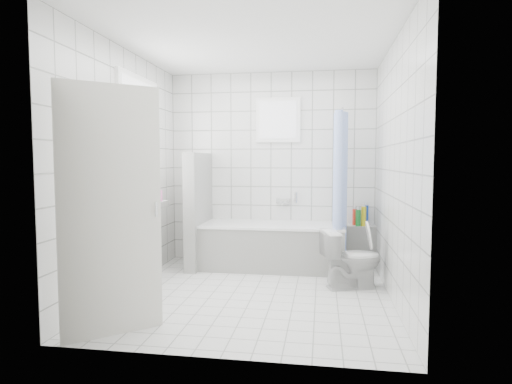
# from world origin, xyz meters

# --- Properties ---
(ground) EXTENTS (3.00, 3.00, 0.00)m
(ground) POSITION_xyz_m (0.00, 0.00, 0.00)
(ground) COLOR white
(ground) RESTS_ON ground
(ceiling) EXTENTS (3.00, 3.00, 0.00)m
(ceiling) POSITION_xyz_m (0.00, 0.00, 2.60)
(ceiling) COLOR white
(ceiling) RESTS_ON ground
(wall_back) EXTENTS (2.80, 0.02, 2.60)m
(wall_back) POSITION_xyz_m (0.00, 1.50, 1.30)
(wall_back) COLOR white
(wall_back) RESTS_ON ground
(wall_front) EXTENTS (2.80, 0.02, 2.60)m
(wall_front) POSITION_xyz_m (0.00, -1.50, 1.30)
(wall_front) COLOR white
(wall_front) RESTS_ON ground
(wall_left) EXTENTS (0.02, 3.00, 2.60)m
(wall_left) POSITION_xyz_m (-1.40, 0.00, 1.30)
(wall_left) COLOR white
(wall_left) RESTS_ON ground
(wall_right) EXTENTS (0.02, 3.00, 2.60)m
(wall_right) POSITION_xyz_m (1.40, 0.00, 1.30)
(wall_right) COLOR white
(wall_right) RESTS_ON ground
(window_left) EXTENTS (0.01, 0.90, 1.40)m
(window_left) POSITION_xyz_m (-1.35, 0.30, 1.60)
(window_left) COLOR white
(window_left) RESTS_ON wall_left
(window_back) EXTENTS (0.50, 0.01, 0.50)m
(window_back) POSITION_xyz_m (0.10, 1.46, 1.95)
(window_back) COLOR white
(window_back) RESTS_ON wall_back
(window_sill) EXTENTS (0.18, 1.02, 0.08)m
(window_sill) POSITION_xyz_m (-1.31, 0.30, 0.86)
(window_sill) COLOR white
(window_sill) RESTS_ON wall_left
(door) EXTENTS (0.63, 0.55, 2.00)m
(door) POSITION_xyz_m (-0.95, -1.22, 1.00)
(door) COLOR silver
(door) RESTS_ON ground
(bathtub) EXTENTS (1.83, 0.77, 0.58)m
(bathtub) POSITION_xyz_m (0.07, 1.12, 0.29)
(bathtub) COLOR white
(bathtub) RESTS_ON ground
(partition_wall) EXTENTS (0.15, 0.85, 1.50)m
(partition_wall) POSITION_xyz_m (-0.91, 1.07, 0.75)
(partition_wall) COLOR white
(partition_wall) RESTS_ON ground
(tiled_ledge) EXTENTS (0.40, 0.24, 0.55)m
(tiled_ledge) POSITION_xyz_m (1.20, 1.38, 0.28)
(tiled_ledge) COLOR white
(tiled_ledge) RESTS_ON ground
(toilet) EXTENTS (0.72, 0.54, 0.65)m
(toilet) POSITION_xyz_m (1.03, 0.37, 0.33)
(toilet) COLOR silver
(toilet) RESTS_ON ground
(curtain_rod) EXTENTS (0.02, 0.80, 0.02)m
(curtain_rod) POSITION_xyz_m (0.93, 1.10, 2.00)
(curtain_rod) COLOR silver
(curtain_rod) RESTS_ON wall_back
(shower_curtain) EXTENTS (0.14, 0.48, 1.78)m
(shower_curtain) POSITION_xyz_m (0.93, 0.97, 1.10)
(shower_curtain) COLOR #567FFC
(shower_curtain) RESTS_ON curtain_rod
(tub_faucet) EXTENTS (0.18, 0.06, 0.06)m
(tub_faucet) POSITION_xyz_m (0.17, 1.46, 0.85)
(tub_faucet) COLOR silver
(tub_faucet) RESTS_ON wall_back
(sill_bottles) EXTENTS (0.15, 0.82, 0.30)m
(sill_bottles) POSITION_xyz_m (-1.30, 0.22, 1.03)
(sill_bottles) COLOR #EE5C7B
(sill_bottles) RESTS_ON window_sill
(ledge_bottles) EXTENTS (0.21, 0.19, 0.26)m
(ledge_bottles) POSITION_xyz_m (1.21, 1.35, 0.67)
(ledge_bottles) COLOR #16842B
(ledge_bottles) RESTS_ON tiled_ledge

